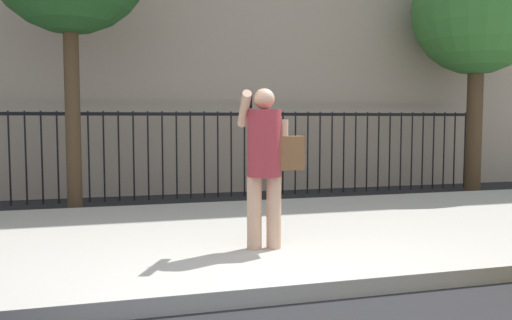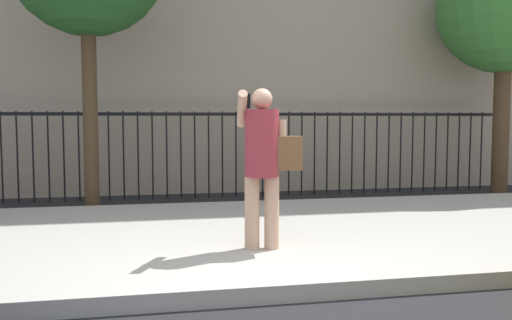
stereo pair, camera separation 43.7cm
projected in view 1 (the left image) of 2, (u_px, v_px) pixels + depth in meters
ground_plane at (291, 304)px, 4.29m from camera, size 60.00×60.00×0.00m
sidewalk at (229, 237)px, 6.40m from camera, size 28.00×4.40×0.15m
iron_fence at (184, 143)px, 9.88m from camera, size 12.03×0.04×1.60m
pedestrian_on_phone at (267, 157)px, 5.43m from camera, size 0.68×0.48×1.62m
street_tree_mid at (478, 11)px, 10.60m from camera, size 2.54×2.54×4.87m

